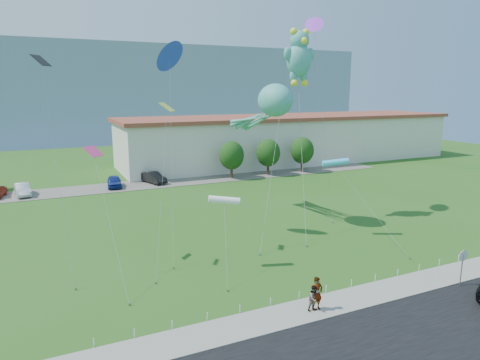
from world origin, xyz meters
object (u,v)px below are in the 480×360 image
(parked_car_black, at_px, (153,177))
(teddy_bear_kite, at_px, (299,56))
(pedestrian_left, at_px, (317,293))
(parked_car_blue, at_px, (114,181))
(pedestrian_right, at_px, (314,298))
(stop_sign, at_px, (463,259))
(warehouse, at_px, (291,138))
(parked_car_silver, at_px, (23,189))
(octopus_kite, at_px, (268,108))

(parked_car_black, distance_m, teddy_bear_kite, 27.99)
(pedestrian_left, relative_size, parked_car_black, 0.43)
(parked_car_blue, bearing_deg, pedestrian_right, -75.16)
(stop_sign, bearing_deg, pedestrian_left, 173.16)
(warehouse, bearing_deg, parked_car_silver, -168.29)
(warehouse, relative_size, octopus_kite, 4.51)
(parked_car_silver, distance_m, teddy_bear_kite, 36.26)
(pedestrian_right, distance_m, parked_car_black, 38.47)
(pedestrian_right, relative_size, teddy_bear_kite, 0.08)
(octopus_kite, xyz_separation_m, teddy_bear_kite, (3.11, -0.16, 4.76))
(warehouse, bearing_deg, octopus_kite, -124.92)
(stop_sign, xyz_separation_m, pedestrian_left, (-10.38, 1.25, -0.78))
(stop_sign, relative_size, pedestrian_left, 1.26)
(octopus_kite, height_order, teddy_bear_kite, teddy_bear_kite)
(parked_car_silver, distance_m, parked_car_blue, 10.79)
(pedestrian_right, relative_size, parked_car_blue, 0.35)
(pedestrian_left, xyz_separation_m, teddy_bear_kite, (8.87, 16.54, 14.58))
(stop_sign, distance_m, octopus_kite, 20.62)
(pedestrian_left, relative_size, parked_car_blue, 0.45)
(pedestrian_left, relative_size, pedestrian_right, 1.30)
(warehouse, xyz_separation_m, teddy_bear_kite, (-18.01, -30.42, 11.55))
(warehouse, relative_size, teddy_bear_kite, 3.36)
(pedestrian_left, xyz_separation_m, octopus_kite, (5.75, 16.70, 9.82))
(stop_sign, xyz_separation_m, parked_car_silver, (-26.66, 39.26, -1.08))
(octopus_kite, bearing_deg, stop_sign, -75.54)
(warehouse, height_order, stop_sign, warehouse)
(warehouse, height_order, parked_car_silver, warehouse)
(parked_car_silver, bearing_deg, teddy_bear_kite, -47.42)
(warehouse, bearing_deg, stop_sign, -108.90)
(pedestrian_right, distance_m, parked_car_blue, 38.45)
(parked_car_silver, relative_size, parked_car_blue, 1.02)
(stop_sign, xyz_separation_m, parked_car_black, (-10.61, 39.69, -1.05))
(parked_car_black, relative_size, octopus_kite, 0.34)
(warehouse, bearing_deg, pedestrian_right, -119.97)
(warehouse, height_order, pedestrian_right, warehouse)
(octopus_kite, bearing_deg, pedestrian_left, -109.00)
(teddy_bear_kite, bearing_deg, octopus_kite, 177.08)
(pedestrian_right, height_order, parked_car_blue, pedestrian_right)
(stop_sign, height_order, parked_car_silver, stop_sign)
(parked_car_silver, relative_size, parked_car_black, 0.96)
(parked_car_black, bearing_deg, parked_car_silver, 162.38)
(warehouse, xyz_separation_m, pedestrian_left, (-26.88, -46.96, -3.03))
(stop_sign, height_order, octopus_kite, octopus_kite)
(parked_car_silver, xyz_separation_m, parked_car_blue, (10.79, 0.05, 0.01))
(warehouse, relative_size, parked_car_blue, 13.97)
(pedestrian_right, bearing_deg, stop_sign, -14.06)
(octopus_kite, bearing_deg, teddy_bear_kite, -2.92)
(warehouse, distance_m, pedestrian_right, 54.34)
(teddy_bear_kite, bearing_deg, parked_car_blue, 123.71)
(octopus_kite, relative_size, teddy_bear_kite, 0.75)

